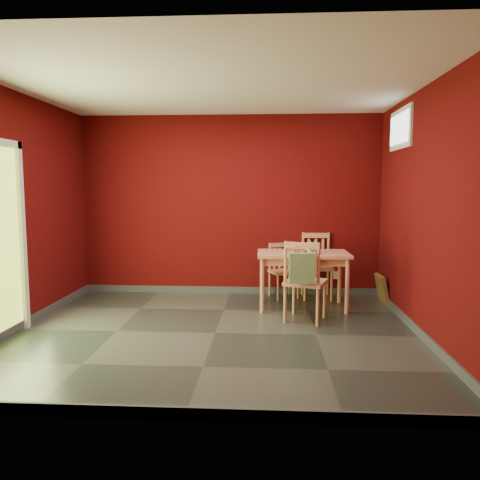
# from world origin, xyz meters

# --- Properties ---
(ground) EXTENTS (4.50, 4.50, 0.00)m
(ground) POSITION_xyz_m (0.00, 0.00, 0.00)
(ground) COLOR #2D342D
(ground) RESTS_ON ground
(room_shell) EXTENTS (4.50, 4.50, 4.50)m
(room_shell) POSITION_xyz_m (0.00, 0.00, 0.05)
(room_shell) COLOR #4C0708
(room_shell) RESTS_ON ground
(window) EXTENTS (0.05, 0.90, 0.50)m
(window) POSITION_xyz_m (2.23, 1.00, 2.35)
(window) COLOR white
(window) RESTS_ON room_shell
(outlet_plate) EXTENTS (0.08, 0.02, 0.12)m
(outlet_plate) POSITION_xyz_m (1.60, 1.99, 0.30)
(outlet_plate) COLOR silver
(outlet_plate) RESTS_ON room_shell
(dining_table) EXTENTS (1.22, 0.72, 0.76)m
(dining_table) POSITION_xyz_m (1.05, 1.18, 0.66)
(dining_table) COLOR tan
(dining_table) RESTS_ON ground
(table_runner) EXTENTS (0.35, 0.72, 0.36)m
(table_runner) POSITION_xyz_m (1.05, 1.06, 0.70)
(table_runner) COLOR brown
(table_runner) RESTS_ON dining_table
(chair_far_left) EXTENTS (0.49, 0.49, 0.80)m
(chair_far_left) POSITION_xyz_m (0.80, 1.82, 0.41)
(chair_far_left) COLOR tan
(chair_far_left) RESTS_ON ground
(chair_far_right) EXTENTS (0.45, 0.45, 0.95)m
(chair_far_right) POSITION_xyz_m (1.30, 1.81, 0.49)
(chair_far_right) COLOR tan
(chair_far_right) RESTS_ON ground
(chair_near) EXTENTS (0.58, 0.58, 0.99)m
(chair_near) POSITION_xyz_m (1.03, 0.53, 0.51)
(chair_near) COLOR tan
(chair_near) RESTS_ON ground
(tote_bag) EXTENTS (0.30, 0.18, 0.42)m
(tote_bag) POSITION_xyz_m (0.98, 0.31, 0.69)
(tote_bag) COLOR #6F8B59
(tote_bag) RESTS_ON chair_near
(cat) EXTENTS (0.32, 0.42, 0.19)m
(cat) POSITION_xyz_m (1.16, 1.15, 0.85)
(cat) COLOR slate
(cat) RESTS_ON table_runner
(picture_frame) EXTENTS (0.15, 0.40, 0.40)m
(picture_frame) POSITION_xyz_m (2.19, 1.50, 0.20)
(picture_frame) COLOR brown
(picture_frame) RESTS_ON ground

